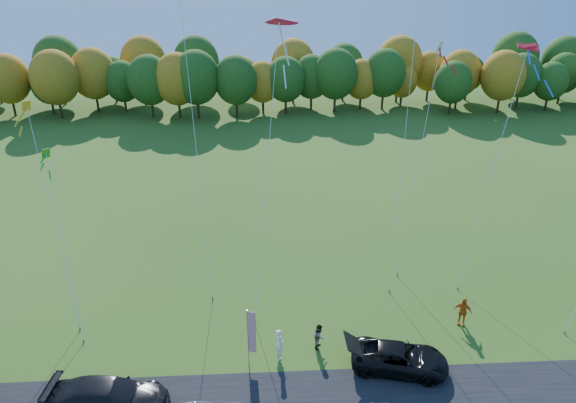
{
  "coord_description": "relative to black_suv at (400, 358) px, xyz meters",
  "views": [
    {
      "loc": [
        -1.61,
        -22.61,
        19.92
      ],
      "look_at": [
        0.0,
        6.0,
        7.0
      ],
      "focal_mm": 32.0,
      "sensor_mm": 36.0,
      "label": 1
    }
  ],
  "objects": [
    {
      "name": "kite_parafoil_orange",
      "position": [
        2.86,
        12.62,
        10.88
      ],
      "size": [
        5.13,
        11.28,
        23.49
      ],
      "color": "#4C3F33",
      "rests_on": "ground"
    },
    {
      "name": "black_suv",
      "position": [
        0.0,
        0.0,
        0.0
      ],
      "size": [
        5.64,
        3.58,
        1.45
      ],
      "primitive_type": "imported",
      "rotation": [
        0.0,
        0.0,
        1.33
      ],
      "color": "black",
      "rests_on": "ground"
    },
    {
      "name": "kite_diamond_yellow",
      "position": [
        -19.94,
        7.14,
        5.64
      ],
      "size": [
        3.45,
        6.17,
        13.12
      ],
      "color": "#4C3F33",
      "rests_on": "ground"
    },
    {
      "name": "person_tailgate_a",
      "position": [
        -6.48,
        1.26,
        0.22
      ],
      "size": [
        0.57,
        0.76,
        1.88
      ],
      "primitive_type": "imported",
      "rotation": [
        0.0,
        0.0,
        1.76
      ],
      "color": "white",
      "rests_on": "ground"
    },
    {
      "name": "ground",
      "position": [
        -5.68,
        1.11,
        -0.72
      ],
      "size": [
        160.0,
        160.0,
        0.0
      ],
      "primitive_type": "plane",
      "color": "#2C5215"
    },
    {
      "name": "person_tailgate_b",
      "position": [
        -4.15,
        2.01,
        0.05
      ],
      "size": [
        0.8,
        0.9,
        1.54
      ],
      "primitive_type": "imported",
      "rotation": [
        0.0,
        0.0,
        1.24
      ],
      "color": "gray",
      "rests_on": "ground"
    },
    {
      "name": "kite_delta_red",
      "position": [
        -6.82,
        9.77,
        8.17
      ],
      "size": [
        3.28,
        10.96,
        18.24
      ],
      "color": "#4C3F33",
      "rests_on": "ground"
    },
    {
      "name": "tree_line",
      "position": [
        -5.68,
        56.11,
        -0.72
      ],
      "size": [
        116.0,
        12.0,
        10.0
      ],
      "primitive_type": null,
      "color": "#1E4711",
      "rests_on": "ground"
    },
    {
      "name": "kite_diamond_green",
      "position": [
        -19.25,
        6.32,
        4.18
      ],
      "size": [
        3.24,
        6.87,
        10.25
      ],
      "color": "#4C3F33",
      "rests_on": "ground"
    },
    {
      "name": "kite_diamond_white",
      "position": [
        3.9,
        12.24,
        6.95
      ],
      "size": [
        3.9,
        6.56,
        15.87
      ],
      "color": "#4C3F33",
      "rests_on": "ground"
    },
    {
      "name": "feather_flag",
      "position": [
        -8.04,
        0.87,
        1.43
      ],
      "size": [
        0.46,
        0.18,
        3.55
      ],
      "color": "#999999",
      "rests_on": "ground"
    },
    {
      "name": "dark_truck_a",
      "position": [
        -14.99,
        -2.15,
        0.13
      ],
      "size": [
        6.04,
        2.85,
        1.7
      ],
      "primitive_type": "imported",
      "rotation": [
        0.0,
        0.0,
        1.49
      ],
      "color": "black",
      "rests_on": "ground"
    },
    {
      "name": "kite_delta_blue",
      "position": [
        -11.81,
        11.97,
        13.27
      ],
      "size": [
        3.88,
        10.66,
        28.24
      ],
      "color": "#4C3F33",
      "rests_on": "ground"
    },
    {
      "name": "person_east",
      "position": [
        4.8,
        3.61,
        0.22
      ],
      "size": [
        1.19,
        0.88,
        1.88
      ],
      "primitive_type": "imported",
      "rotation": [
        0.0,
        0.0,
        -0.44
      ],
      "color": "#C55C12",
      "rests_on": "ground"
    },
    {
      "name": "kite_parafoil_rainbow",
      "position": [
        8.78,
        10.9,
        6.95
      ],
      "size": [
        7.09,
        7.69,
        15.63
      ],
      "color": "#4C3F33",
      "rests_on": "ground"
    }
  ]
}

